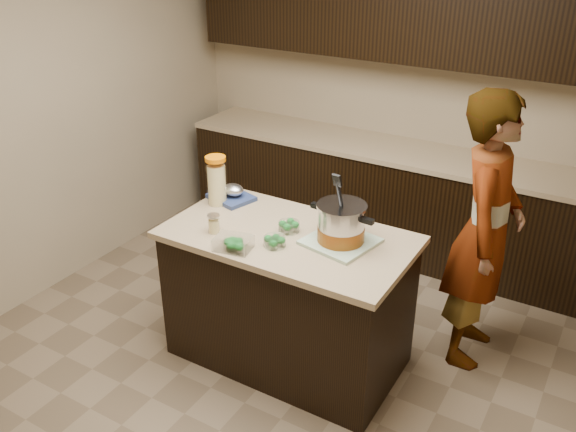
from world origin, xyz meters
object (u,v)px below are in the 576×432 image
Objects in this scene: lemonade_pitcher at (217,182)px; person at (485,232)px; island at (288,298)px; stock_pot at (341,225)px.

person reaches higher than lemonade_pitcher.
person is at bearing 34.40° from island.
island is 0.84× the size of person.
lemonade_pitcher is (-0.92, 0.07, 0.03)m from stock_pot.
stock_pot is 0.23× the size of person.
island is 0.86m from lemonade_pitcher.
person is at bearing 18.79° from lemonade_pitcher.
stock_pot is at bearing 11.28° from island.
person is (0.67, 0.61, -0.14)m from stock_pot.
lemonade_pitcher is (-0.61, 0.13, 0.60)m from island.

